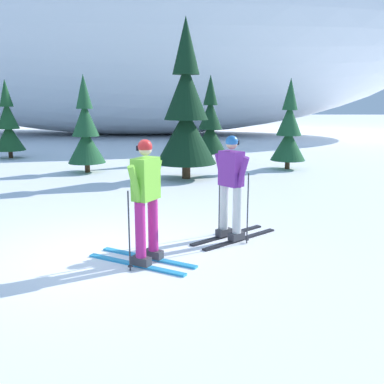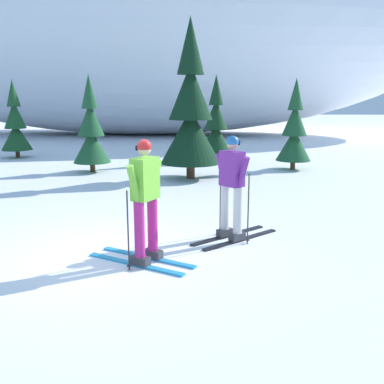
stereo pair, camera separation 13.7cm
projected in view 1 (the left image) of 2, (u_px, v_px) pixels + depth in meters
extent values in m
plane|color=white|center=(101.00, 254.00, 6.80)|extent=(120.00, 120.00, 0.00)
cube|color=#2893CC|center=(136.00, 265.00, 6.34)|extent=(1.53, 0.83, 0.03)
cube|color=#2893CC|center=(148.00, 258.00, 6.62)|extent=(1.53, 0.83, 0.03)
cube|color=#38383D|center=(141.00, 261.00, 6.28)|extent=(0.31, 0.25, 0.12)
cube|color=#38383D|center=(154.00, 254.00, 6.55)|extent=(0.31, 0.25, 0.12)
cylinder|color=#B7237A|center=(140.00, 230.00, 6.18)|extent=(0.15, 0.15, 0.81)
cylinder|color=#B7237A|center=(153.00, 224.00, 6.46)|extent=(0.15, 0.15, 0.81)
cube|color=#75C638|center=(146.00, 179.00, 6.17)|extent=(0.40, 0.47, 0.60)
cylinder|color=#75C638|center=(135.00, 185.00, 5.96)|extent=(0.21, 0.29, 0.58)
cylinder|color=#75C638|center=(156.00, 179.00, 6.40)|extent=(0.21, 0.29, 0.58)
sphere|color=beige|center=(145.00, 149.00, 6.08)|extent=(0.19, 0.19, 0.19)
sphere|color=red|center=(145.00, 147.00, 6.07)|extent=(0.21, 0.21, 0.21)
cube|color=black|center=(140.00, 148.00, 6.12)|extent=(0.10, 0.15, 0.07)
cylinder|color=#2D2D33|center=(129.00, 231.00, 6.05)|extent=(0.02, 0.02, 1.15)
cylinder|color=#2D2D33|center=(130.00, 266.00, 6.16)|extent=(0.07, 0.07, 0.01)
cylinder|color=#2D2D33|center=(156.00, 219.00, 6.64)|extent=(0.02, 0.02, 1.15)
cylinder|color=#2D2D33|center=(157.00, 252.00, 6.74)|extent=(0.07, 0.07, 0.01)
cube|color=black|center=(228.00, 235.00, 7.71)|extent=(1.30, 1.22, 0.03)
cube|color=black|center=(240.00, 239.00, 7.48)|extent=(1.30, 1.22, 0.03)
cube|color=#38383D|center=(224.00, 232.00, 7.63)|extent=(0.30, 0.29, 0.12)
cube|color=#38383D|center=(236.00, 236.00, 7.40)|extent=(0.30, 0.29, 0.12)
cylinder|color=silver|center=(224.00, 207.00, 7.53)|extent=(0.15, 0.15, 0.79)
cylinder|color=silver|center=(237.00, 210.00, 7.31)|extent=(0.15, 0.15, 0.79)
cube|color=#6B2889|center=(231.00, 169.00, 7.28)|extent=(0.44, 0.45, 0.58)
cylinder|color=#6B2889|center=(221.00, 170.00, 7.47)|extent=(0.26, 0.27, 0.58)
cylinder|color=#6B2889|center=(242.00, 174.00, 7.11)|extent=(0.26, 0.27, 0.58)
sphere|color=tan|center=(232.00, 144.00, 7.19)|extent=(0.19, 0.19, 0.19)
sphere|color=#2366B2|center=(232.00, 142.00, 7.18)|extent=(0.21, 0.21, 0.21)
cube|color=black|center=(235.00, 143.00, 7.24)|extent=(0.13, 0.13, 0.07)
cylinder|color=#2D2D33|center=(219.00, 202.00, 7.69)|extent=(0.02, 0.02, 1.19)
cylinder|color=#2D2D33|center=(219.00, 231.00, 7.81)|extent=(0.07, 0.07, 0.01)
cylinder|color=#2D2D33|center=(248.00, 209.00, 7.20)|extent=(0.02, 0.02, 1.19)
cylinder|color=#2D2D33|center=(247.00, 240.00, 7.31)|extent=(0.07, 0.07, 0.01)
cylinder|color=#47301E|center=(11.00, 153.00, 17.69)|extent=(0.17, 0.17, 0.42)
cone|color=#194723|center=(9.00, 137.00, 17.55)|extent=(1.21, 1.21, 1.08)
cone|color=#194723|center=(7.00, 115.00, 17.37)|extent=(0.87, 0.87, 1.08)
cone|color=#194723|center=(5.00, 93.00, 17.19)|extent=(0.53, 0.53, 1.08)
cylinder|color=#47301E|center=(87.00, 166.00, 14.29)|extent=(0.17, 0.17, 0.42)
cone|color=#1E512D|center=(86.00, 146.00, 14.16)|extent=(1.21, 1.21, 1.08)
cone|color=#1E512D|center=(85.00, 119.00, 13.98)|extent=(0.87, 0.87, 1.08)
cone|color=#1E512D|center=(84.00, 91.00, 13.80)|extent=(0.53, 0.53, 1.08)
cylinder|color=#47301E|center=(186.00, 168.00, 13.17)|extent=(0.25, 0.25, 0.63)
cone|color=black|center=(186.00, 136.00, 12.97)|extent=(1.80, 1.80, 1.61)
cone|color=black|center=(186.00, 92.00, 12.70)|extent=(1.29, 1.29, 1.61)
cone|color=black|center=(186.00, 45.00, 12.43)|extent=(0.79, 0.79, 1.61)
cylinder|color=#47301E|center=(210.00, 155.00, 16.80)|extent=(0.18, 0.18, 0.44)
cone|color=#14381E|center=(210.00, 138.00, 16.66)|extent=(1.25, 1.25, 1.12)
cone|color=#14381E|center=(210.00, 114.00, 16.47)|extent=(0.90, 0.90, 1.12)
cone|color=#14381E|center=(211.00, 90.00, 16.29)|extent=(0.55, 0.55, 1.12)
cylinder|color=#47301E|center=(287.00, 163.00, 14.94)|extent=(0.16, 0.16, 0.41)
cone|color=#1E512D|center=(288.00, 145.00, 14.81)|extent=(1.17, 1.17, 1.05)
cone|color=#1E512D|center=(289.00, 120.00, 14.64)|extent=(0.84, 0.84, 1.05)
cone|color=#1E512D|center=(291.00, 94.00, 14.46)|extent=(0.52, 0.52, 1.05)
ellipsoid|color=white|center=(131.00, 29.00, 28.08)|extent=(39.34, 15.70, 13.45)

